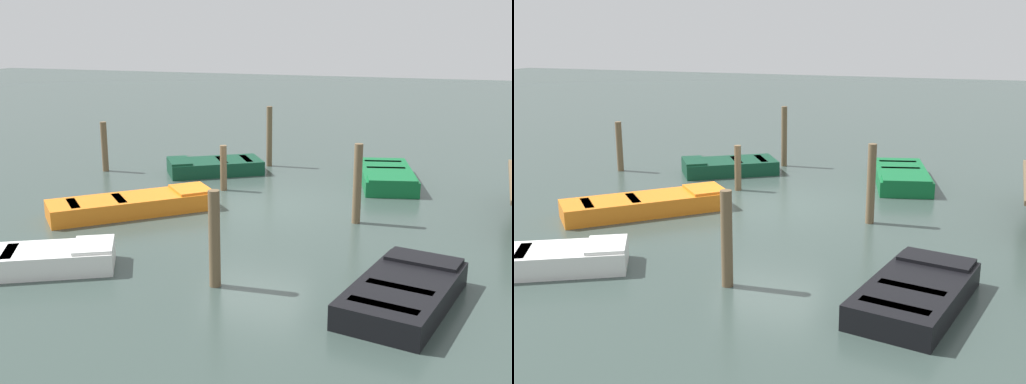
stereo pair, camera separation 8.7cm
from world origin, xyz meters
TOP-DOWN VIEW (x-y plane):
  - ground_plane at (0.00, 0.00)m, footprint 80.00×80.00m
  - rowboat_white at (5.29, -2.52)m, footprint 2.40×3.25m
  - rowboat_orange at (1.49, -2.52)m, footprint 3.41×3.52m
  - rowboat_black at (4.57, 3.99)m, footprint 2.94×1.87m
  - rowboat_green at (-3.26, 2.69)m, footprint 3.39×2.05m
  - rowboat_dark_green at (-2.91, -2.29)m, footprint 2.61×2.99m
  - mooring_piling_near_left at (-4.39, -1.06)m, footprint 0.18×0.18m
  - mooring_piling_far_left at (-1.16, -1.30)m, footprint 0.18×0.18m
  - mooring_piling_center at (4.81, 0.91)m, footprint 0.19×0.19m
  - mooring_piling_mid_right at (-2.14, -5.50)m, footprint 0.18×0.18m
  - mooring_piling_far_right at (0.56, 2.53)m, footprint 0.19×0.19m

SIDE VIEW (x-z plane):
  - ground_plane at x=0.00m, z-range 0.00..0.00m
  - rowboat_orange at x=1.49m, z-range -0.01..0.45m
  - rowboat_green at x=-3.26m, z-range -0.01..0.45m
  - rowboat_white at x=5.29m, z-range -0.01..0.45m
  - rowboat_black at x=4.57m, z-range -0.01..0.45m
  - rowboat_dark_green at x=-2.91m, z-range -0.01..0.45m
  - mooring_piling_far_left at x=-1.16m, z-range 0.00..1.21m
  - mooring_piling_mid_right at x=-2.14m, z-range 0.00..1.48m
  - mooring_piling_center at x=4.81m, z-range 0.00..1.66m
  - mooring_piling_far_right at x=0.56m, z-range 0.00..1.78m
  - mooring_piling_near_left at x=-4.39m, z-range 0.00..1.85m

